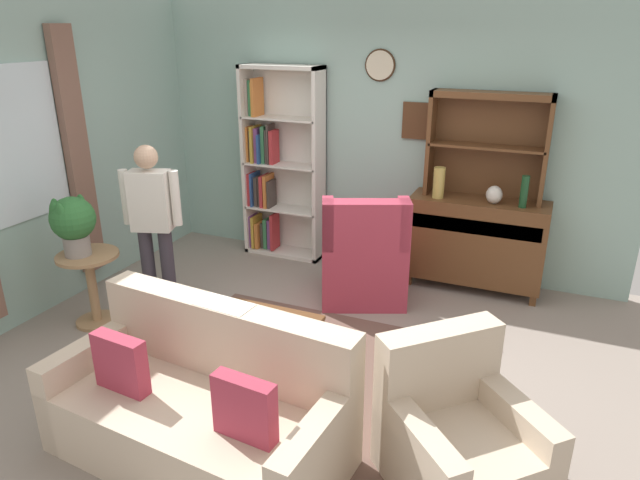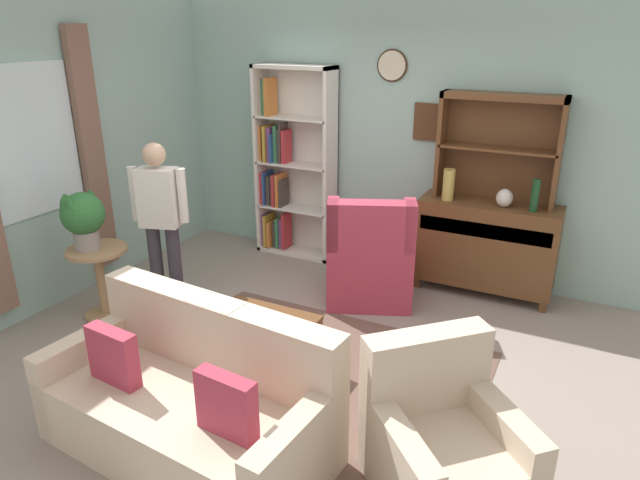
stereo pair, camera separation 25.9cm
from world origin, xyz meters
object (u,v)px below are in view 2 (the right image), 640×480
at_px(vase_tall, 449,185).
at_px(sideboard_hutch, 500,133).
at_px(bookshelf, 289,168).
at_px(bottle_wine, 535,195).
at_px(wingback_chair, 369,263).
at_px(book_stack, 239,313).
at_px(person_reading, 161,216).
at_px(armchair_floral, 443,448).
at_px(potted_plant_large, 82,216).
at_px(vase_round, 504,198).
at_px(sideboard, 486,244).
at_px(couch_floral, 192,404).
at_px(coffee_table, 262,326).
at_px(plant_stand, 100,275).

bearing_deg(vase_tall, sideboard_hutch, 25.89).
xyz_separation_m(bookshelf, bottle_wine, (2.62, -0.17, 0.07)).
relative_size(sideboard_hutch, wingback_chair, 1.05).
distance_m(sideboard_hutch, book_stack, 2.89).
relative_size(bottle_wine, person_reading, 0.19).
distance_m(vase_tall, armchair_floral, 2.83).
height_order(potted_plant_large, book_stack, potted_plant_large).
bearing_deg(vase_round, sideboard, 152.83).
relative_size(potted_plant_large, book_stack, 2.32).
height_order(sideboard, potted_plant_large, potted_plant_large).
xyz_separation_m(armchair_floral, wingback_chair, (-1.26, 2.02, 0.09)).
relative_size(bookshelf, couch_floral, 1.12).
bearing_deg(coffee_table, book_stack, -150.03).
height_order(bottle_wine, armchair_floral, bottle_wine).
xyz_separation_m(armchair_floral, book_stack, (-1.71, 0.52, 0.18)).
xyz_separation_m(sideboard_hutch, bottle_wine, (0.39, -0.20, -0.49)).
bearing_deg(bookshelf, plant_stand, -108.86).
height_order(vase_round, coffee_table, vase_round).
bearing_deg(sideboard, potted_plant_large, -145.24).
height_order(plant_stand, person_reading, person_reading).
xyz_separation_m(sideboard_hutch, coffee_table, (-1.23, -2.21, -1.21)).
bearing_deg(vase_tall, sideboard, 11.63).
xyz_separation_m(bookshelf, plant_stand, (-0.73, -2.13, -0.59)).
bearing_deg(vase_tall, armchair_floral, -74.60).
relative_size(wingback_chair, plant_stand, 1.59).
height_order(bottle_wine, potted_plant_large, bottle_wine).
bearing_deg(bookshelf, sideboard, -2.14).
height_order(bottle_wine, plant_stand, bottle_wine).
relative_size(vase_tall, bottle_wine, 1.00).
relative_size(vase_round, book_stack, 0.77).
height_order(sideboard_hutch, coffee_table, sideboard_hutch).
height_order(wingback_chair, book_stack, wingback_chair).
distance_m(plant_stand, potted_plant_large, 0.56).
bearing_deg(wingback_chair, person_reading, -148.36).
bearing_deg(wingback_chair, armchair_floral, -57.98).
bearing_deg(wingback_chair, vase_tall, 48.10).
bearing_deg(plant_stand, sideboard, 34.72).
xyz_separation_m(sideboard, coffee_table, (-1.23, -2.10, -0.16)).
height_order(plant_stand, book_stack, plant_stand).
bearing_deg(sideboard, plant_stand, -145.28).
height_order(plant_stand, coffee_table, plant_stand).
xyz_separation_m(person_reading, coffee_table, (1.30, -0.43, -0.55)).
bearing_deg(coffee_table, person_reading, 161.70).
bearing_deg(plant_stand, coffee_table, -1.69).
bearing_deg(couch_floral, potted_plant_large, 152.96).
distance_m(armchair_floral, book_stack, 1.79).
relative_size(vase_tall, plant_stand, 0.45).
bearing_deg(plant_stand, person_reading, 41.85).
bearing_deg(armchair_floral, potted_plant_large, 169.70).
relative_size(vase_tall, book_stack, 1.36).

